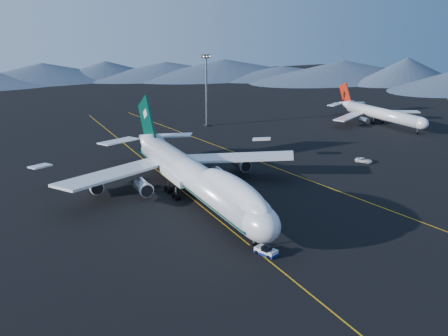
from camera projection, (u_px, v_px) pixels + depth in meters
name	position (u px, v px, depth m)	size (l,w,h in m)	color
ground	(195.00, 201.00, 110.96)	(500.00, 500.00, 0.00)	black
taxiway_line_main	(195.00, 201.00, 110.95)	(0.25, 220.00, 0.01)	orange
taxiway_line_side	(284.00, 171.00, 132.27)	(0.25, 200.00, 0.01)	orange
boeing_747	(194.00, 176.00, 109.28)	(59.62, 72.43, 19.37)	silver
pushback_tug	(266.00, 251.00, 85.86)	(3.34, 4.51, 1.76)	silver
second_jet	(379.00, 113.00, 187.89)	(41.65, 47.05, 13.39)	silver
service_van	(364.00, 160.00, 139.44)	(2.18, 4.73, 1.32)	white
floodlight_mast	(206.00, 90.00, 182.13)	(3.21, 2.41, 26.00)	black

